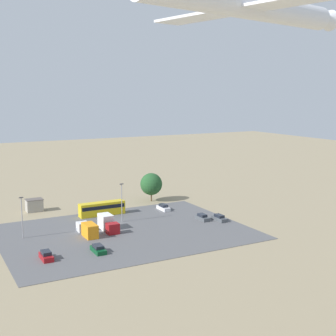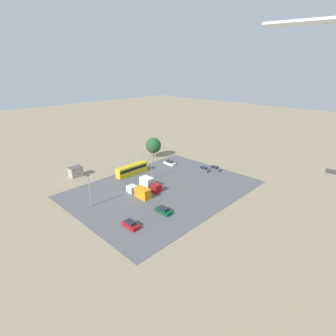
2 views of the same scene
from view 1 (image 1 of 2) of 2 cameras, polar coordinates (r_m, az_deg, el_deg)
name	(u,v)px [view 1 (image 1 of 2)]	position (r m, az deg, el deg)	size (l,w,h in m)	color
ground_plane	(114,225)	(110.45, -6.61, -6.89)	(400.00, 400.00, 0.00)	gray
parking_lot_surface	(125,232)	(104.57, -5.26, -7.77)	(53.11, 39.42, 0.08)	#565659
shed_building	(34,205)	(126.43, -15.99, -4.37)	(4.33, 3.32, 3.23)	#9E998E
bus	(102,208)	(118.57, -8.05, -4.87)	(11.54, 2.60, 3.32)	gold
parked_car_0	(219,218)	(113.40, 6.26, -6.09)	(1.71, 4.53, 1.49)	#4C5156
parked_car_1	(46,256)	(90.31, -14.63, -10.32)	(1.84, 4.37, 1.64)	maroon
parked_car_2	(202,217)	(113.58, 4.19, -6.04)	(1.71, 4.36, 1.50)	#4C5156
parked_car_3	(163,208)	(122.74, -0.57, -4.85)	(1.75, 4.80, 1.55)	silver
parked_car_4	(98,249)	(92.20, -8.51, -9.76)	(1.90, 4.55, 1.46)	#0C4723
parked_truck_0	(88,229)	(102.81, -9.74, -7.38)	(2.39, 8.42, 2.85)	silver
parked_truck_1	(108,224)	(105.75, -7.36, -6.73)	(2.55, 7.31, 3.35)	maroon
tree_near_shed	(151,184)	(132.18, -2.06, -1.97)	(6.24, 6.24, 8.05)	brown
light_pole_lot_centre	(22,216)	(103.08, -17.38, -5.58)	(0.90, 0.28, 8.88)	gray
light_pole_lot_edge	(122,201)	(111.14, -5.66, -4.03)	(0.90, 0.28, 9.28)	gray
airplane	(250,6)	(62.71, 9.98, 18.87)	(36.14, 30.46, 8.30)	white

